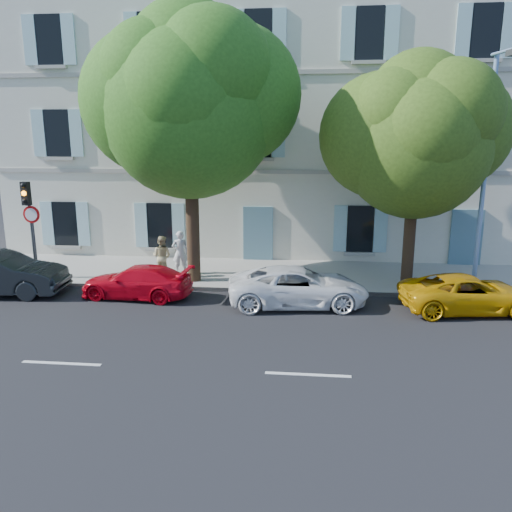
# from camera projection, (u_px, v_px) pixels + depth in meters

# --- Properties ---
(ground) EXTENTS (90.00, 90.00, 0.00)m
(ground) POSITION_uv_depth(u_px,v_px,m) (308.00, 316.00, 15.48)
(ground) COLOR black
(sidewalk) EXTENTS (36.00, 4.50, 0.15)m
(sidewalk) POSITION_uv_depth(u_px,v_px,m) (308.00, 275.00, 19.77)
(sidewalk) COLOR #A09E96
(sidewalk) RESTS_ON ground
(kerb) EXTENTS (36.00, 0.16, 0.16)m
(kerb) POSITION_uv_depth(u_px,v_px,m) (308.00, 292.00, 17.67)
(kerb) COLOR #9E998E
(kerb) RESTS_ON ground
(building) EXTENTS (28.00, 7.00, 12.00)m
(building) POSITION_uv_depth(u_px,v_px,m) (311.00, 125.00, 23.98)
(building) COLOR beige
(building) RESTS_ON ground
(car_red_coupe) EXTENTS (3.95, 1.85, 1.11)m
(car_red_coupe) POSITION_uv_depth(u_px,v_px,m) (137.00, 282.00, 17.18)
(car_red_coupe) COLOR red
(car_red_coupe) RESTS_ON ground
(car_white_coupe) EXTENTS (4.77, 2.59, 1.27)m
(car_white_coupe) POSITION_uv_depth(u_px,v_px,m) (298.00, 286.00, 16.36)
(car_white_coupe) COLOR white
(car_white_coupe) RESTS_ON ground
(car_yellow_supercar) EXTENTS (4.44, 2.50, 1.17)m
(car_yellow_supercar) POSITION_uv_depth(u_px,v_px,m) (468.00, 293.00, 15.78)
(car_yellow_supercar) COLOR #D79809
(car_yellow_supercar) RESTS_ON ground
(tree_left) EXTENTS (6.17, 6.17, 9.56)m
(tree_left) POSITION_uv_depth(u_px,v_px,m) (189.00, 111.00, 17.44)
(tree_left) COLOR #3A2819
(tree_left) RESTS_ON sidewalk
(tree_right) EXTENTS (5.07, 5.07, 7.82)m
(tree_right) POSITION_uv_depth(u_px,v_px,m) (416.00, 145.00, 16.95)
(tree_right) COLOR #3A2819
(tree_right) RESTS_ON sidewalk
(traffic_light) EXTENTS (0.31, 0.42, 3.68)m
(traffic_light) POSITION_uv_depth(u_px,v_px,m) (28.00, 209.00, 18.48)
(traffic_light) COLOR #383A3D
(traffic_light) RESTS_ON sidewalk
(road_sign) EXTENTS (0.65, 0.09, 2.80)m
(road_sign) POSITION_uv_depth(u_px,v_px,m) (33.00, 227.00, 18.61)
(road_sign) COLOR #383A3D
(road_sign) RESTS_ON sidewalk
(street_lamp) EXTENTS (0.41, 1.68, 7.84)m
(street_lamp) POSITION_uv_depth(u_px,v_px,m) (487.00, 163.00, 16.32)
(street_lamp) COLOR #7293BF
(street_lamp) RESTS_ON sidewalk
(pedestrian_a) EXTENTS (0.73, 0.60, 1.72)m
(pedestrian_a) POSITION_uv_depth(u_px,v_px,m) (180.00, 252.00, 19.58)
(pedestrian_a) COLOR silver
(pedestrian_a) RESTS_ON sidewalk
(pedestrian_b) EXTENTS (0.88, 0.75, 1.60)m
(pedestrian_b) POSITION_uv_depth(u_px,v_px,m) (162.00, 256.00, 19.18)
(pedestrian_b) COLOR tan
(pedestrian_b) RESTS_ON sidewalk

